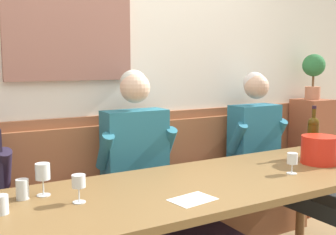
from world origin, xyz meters
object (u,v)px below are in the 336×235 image
water_tumbler_center (1,205)px  potted_plant (314,71)px  wine_glass_mid_left (292,160)px  wall_bench (139,219)px  person_left_seat (286,164)px  wine_glass_near_bucket (79,182)px  wine_bottle_amber_mid (313,135)px  dining_table (194,195)px  ice_bucket (319,150)px  water_tumbler_right (22,189)px  wine_glass_center_rear (43,173)px  person_center_right_seat (160,186)px

water_tumbler_center → potted_plant: 2.87m
wine_glass_mid_left → wall_bench: bearing=126.9°
person_left_seat → water_tumbler_center: bearing=-172.1°
wine_glass_near_bucket → wine_bottle_amber_mid: bearing=3.3°
dining_table → person_left_seat: size_ratio=2.02×
ice_bucket → water_tumbler_right: size_ratio=2.37×
ice_bucket → wine_glass_center_rear: bearing=172.0°
ice_bucket → wine_glass_mid_left: (-0.34, -0.09, -0.01)m
person_center_right_seat → water_tumbler_right: 0.84m
wine_bottle_amber_mid → wine_glass_mid_left: size_ratio=2.88×
ice_bucket → water_tumbler_center: bearing=177.7°
person_left_seat → water_tumbler_center: 2.04m
wall_bench → wine_bottle_amber_mid: 1.35m
wine_glass_mid_left → wine_glass_near_bucket: bearing=173.5°
person_center_right_seat → wine_glass_near_bucket: 0.70m
dining_table → water_tumbler_center: water_tumbler_center is taller
potted_plant → wine_bottle_amber_mid: bearing=-138.8°
dining_table → wine_glass_mid_left: (0.61, -0.13, 0.15)m
person_center_right_seat → water_tumbler_center: person_center_right_seat is taller
person_left_seat → wine_glass_near_bucket: person_left_seat is taller
wine_bottle_amber_mid → water_tumbler_center: 2.05m
water_tumbler_center → wine_glass_mid_left: bearing=-6.1°
wine_glass_center_rear → water_tumbler_center: bearing=-143.6°
wine_glass_center_rear → wine_glass_mid_left: size_ratio=1.30×
water_tumbler_right → water_tumbler_center: bearing=-127.4°
dining_table → wine_glass_mid_left: 0.64m
person_center_right_seat → wine_bottle_amber_mid: person_center_right_seat is taller
wine_glass_mid_left → potted_plant: 1.52m
wine_glass_near_bucket → water_tumbler_center: 0.34m
dining_table → water_tumbler_right: (-0.86, 0.20, 0.12)m
person_center_right_seat → water_tumbler_right: size_ratio=13.48×
person_center_right_seat → ice_bucket: (0.99, -0.35, 0.18)m
wall_bench → dining_table: 0.78m
person_left_seat → ice_bucket: (-0.08, -0.36, 0.19)m
water_tumbler_right → wine_glass_mid_left: bearing=-12.4°
wine_glass_center_rear → dining_table: bearing=-15.0°
wine_glass_near_bucket → potted_plant: bearing=16.5°
wall_bench → person_left_seat: bearing=-19.4°
ice_bucket → potted_plant: bearing=43.3°
ice_bucket → water_tumbler_right: ice_bucket is taller
ice_bucket → water_tumbler_center: size_ratio=2.81×
person_left_seat → potted_plant: bearing=28.9°
wall_bench → potted_plant: (1.76, 0.03, 1.02)m
wine_glass_mid_left → water_tumbler_right: bearing=167.6°
wine_glass_center_rear → water_tumbler_right: bearing=-176.6°
person_center_right_seat → potted_plant: bearing=12.8°
wine_glass_mid_left → potted_plant: (1.15, 0.85, 0.50)m
person_center_right_seat → dining_table: bearing=-84.1°
dining_table → ice_bucket: bearing=-2.2°
person_center_right_seat → wine_bottle_amber_mid: size_ratio=3.69×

